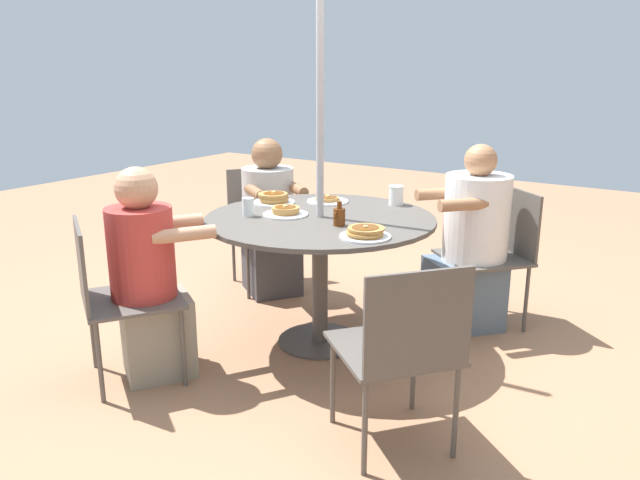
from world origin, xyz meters
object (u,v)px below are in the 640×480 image
Objects in this scene: diner_north at (470,247)px; patio_chair_west at (402,345)px; pancake_plate_d at (274,199)px; drinking_glass_a at (248,207)px; pancake_plate_c at (286,212)px; syrup_bottle at (339,216)px; patio_chair_east at (262,219)px; diner_south at (149,283)px; patio_chair_north at (496,248)px; diner_east at (270,224)px; pancake_plate_a at (365,233)px; coffee_cup at (396,195)px; patio_chair_south at (114,291)px; pancake_plate_b at (328,200)px; patio_table at (320,236)px.

patio_chair_west is at bearing 140.76° from diner_north.
drinking_glass_a is (0.35, 0.09, 0.02)m from pancake_plate_d.
syrup_bottle is (0.03, 0.38, 0.03)m from pancake_plate_c.
patio_chair_east is 8.12× the size of drinking_glass_a.
diner_south is 4.32× the size of pancake_plate_d.
diner_east is (0.31, -1.53, 0.00)m from patio_chair_north.
coffee_cup is at bearing -164.29° from pancake_plate_a.
syrup_bottle is (0.25, 0.63, 0.02)m from pancake_plate_d.
patio_chair_south is 3.31× the size of pancake_plate_a.
coffee_cup is at bearing 145.89° from pancake_plate_c.
syrup_bottle is 0.62m from coffee_cup.
pancake_plate_d is 2.19× the size of coffee_cup.
patio_chair_south is 6.49× the size of syrup_bottle.
pancake_plate_b is 0.59m from syrup_bottle.
pancake_plate_a is at bearing 91.60° from patio_chair_east.
pancake_plate_d is (0.41, 0.36, 0.30)m from diner_east.
diner_north is at bearing 116.72° from coffee_cup.
patio_chair_north is 1.09m from pancake_plate_b.
pancake_plate_d is at bearing 69.83° from diner_north.
diner_east reaches higher than drinking_glass_a.
diner_south is at bearing 93.88° from patio_chair_north.
pancake_plate_c is 0.71m from coffee_cup.
patio_chair_south reaches higher than pancake_plate_b.
patio_chair_west is 0.97m from syrup_bottle.
pancake_plate_d is (-0.86, -1.31, 0.30)m from patio_chair_west.
pancake_plate_d reaches higher than pancake_plate_c.
syrup_bottle reaches higher than patio_table.
syrup_bottle is (-0.61, -0.68, 0.32)m from patio_chair_west.
diner_south is at bearing 46.03° from diner_east.
diner_north is at bearing 133.70° from drinking_glass_a.
patio_chair_south is at bearing -55.38° from pancake_plate_a.
drinking_glass_a is (-0.03, -0.77, 0.03)m from pancake_plate_a.
diner_east is 1.29× the size of patio_chair_west.
patio_chair_west is 6.49× the size of syrup_bottle.
diner_east is 4.27× the size of pancake_plate_b.
diner_north is 1.24m from pancake_plate_d.
pancake_plate_c is at bearing 129.62° from drinking_glass_a.
diner_north reaches higher than pancake_plate_b.
patio_chair_south is at bearing 138.48° from patio_chair_west.
syrup_bottle is (0.83, -0.44, 0.30)m from diner_north.
patio_chair_south is 1.21m from syrup_bottle.
pancake_plate_d is at bearing -130.71° from pancake_plate_c.
diner_north is at bearing 86.12° from patio_chair_south.
patio_chair_east is 6.49× the size of syrup_bottle.
diner_south is at bearing -28.93° from coffee_cup.
diner_east is 0.93m from drinking_glass_a.
diner_east reaches higher than pancake_plate_d.
patio_chair_north is 0.18m from diner_north.
patio_chair_south is 1.41m from pancake_plate_b.
pancake_plate_b is at bearing 107.04° from diner_east.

